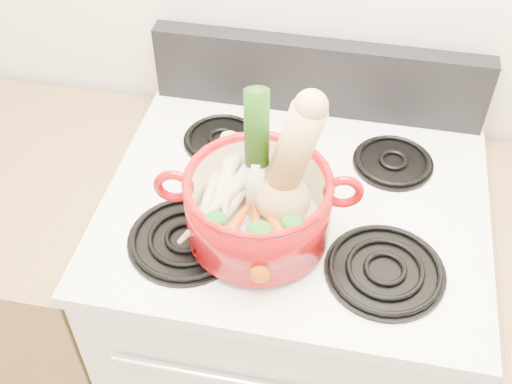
% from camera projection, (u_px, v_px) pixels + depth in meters
% --- Properties ---
extents(stove_body, '(0.76, 0.65, 0.92)m').
position_uv_depth(stove_body, '(288.00, 328.00, 1.67)').
color(stove_body, silver).
rests_on(stove_body, floor).
extents(cooktop, '(0.78, 0.67, 0.03)m').
position_uv_depth(cooktop, '(296.00, 202.00, 1.33)').
color(cooktop, white).
rests_on(cooktop, stove_body).
extents(control_backsplash, '(0.76, 0.05, 0.18)m').
position_uv_depth(control_backsplash, '(318.00, 77.00, 1.46)').
color(control_backsplash, black).
rests_on(control_backsplash, cooktop).
extents(burner_front_left, '(0.22, 0.22, 0.02)m').
position_uv_depth(burner_front_left, '(185.00, 238.00, 1.23)').
color(burner_front_left, black).
rests_on(burner_front_left, cooktop).
extents(burner_front_right, '(0.22, 0.22, 0.02)m').
position_uv_depth(burner_front_right, '(385.00, 270.00, 1.18)').
color(burner_front_right, black).
rests_on(burner_front_right, cooktop).
extents(burner_back_left, '(0.17, 0.17, 0.02)m').
position_uv_depth(burner_back_left, '(222.00, 138.00, 1.44)').
color(burner_back_left, black).
rests_on(burner_back_left, cooktop).
extents(burner_back_right, '(0.17, 0.17, 0.02)m').
position_uv_depth(burner_back_right, '(393.00, 161.00, 1.38)').
color(burner_back_right, black).
rests_on(burner_back_right, cooktop).
extents(dutch_oven, '(0.31, 0.31, 0.13)m').
position_uv_depth(dutch_oven, '(258.00, 206.00, 1.18)').
color(dutch_oven, '#95090C').
rests_on(dutch_oven, burner_front_left).
extents(pot_handle_left, '(0.08, 0.03, 0.08)m').
position_uv_depth(pot_handle_left, '(174.00, 186.00, 1.16)').
color(pot_handle_left, '#95090C').
rests_on(pot_handle_left, dutch_oven).
extents(pot_handle_right, '(0.08, 0.03, 0.08)m').
position_uv_depth(pot_handle_right, '(343.00, 192.00, 1.15)').
color(pot_handle_right, '#95090C').
rests_on(pot_handle_right, dutch_oven).
extents(squash, '(0.20, 0.16, 0.29)m').
position_uv_depth(squash, '(284.00, 163.00, 1.13)').
color(squash, tan).
rests_on(squash, dutch_oven).
extents(leek, '(0.06, 0.07, 0.29)m').
position_uv_depth(leek, '(256.00, 154.00, 1.13)').
color(leek, beige).
rests_on(leek, dutch_oven).
extents(ginger, '(0.09, 0.07, 0.04)m').
position_uv_depth(ginger, '(268.00, 190.00, 1.24)').
color(ginger, tan).
rests_on(ginger, dutch_oven).
extents(parsnip_0, '(0.15, 0.22, 0.06)m').
position_uv_depth(parsnip_0, '(219.00, 203.00, 1.21)').
color(parsnip_0, beige).
rests_on(parsnip_0, dutch_oven).
extents(parsnip_1, '(0.07, 0.23, 0.07)m').
position_uv_depth(parsnip_1, '(212.00, 188.00, 1.23)').
color(parsnip_1, beige).
rests_on(parsnip_1, dutch_oven).
extents(parsnip_2, '(0.10, 0.22, 0.07)m').
position_uv_depth(parsnip_2, '(246.00, 181.00, 1.23)').
color(parsnip_2, beige).
rests_on(parsnip_2, dutch_oven).
extents(parsnip_3, '(0.13, 0.19, 0.06)m').
position_uv_depth(parsnip_3, '(221.00, 200.00, 1.19)').
color(parsnip_3, beige).
rests_on(parsnip_3, dutch_oven).
extents(parsnip_4, '(0.06, 0.20, 0.06)m').
position_uv_depth(parsnip_4, '(224.00, 180.00, 1.22)').
color(parsnip_4, beige).
rests_on(parsnip_4, dutch_oven).
extents(parsnip_5, '(0.08, 0.22, 0.06)m').
position_uv_depth(parsnip_5, '(227.00, 178.00, 1.22)').
color(parsnip_5, beige).
rests_on(parsnip_5, dutch_oven).
extents(carrot_0, '(0.08, 0.18, 0.05)m').
position_uv_depth(carrot_0, '(257.00, 238.00, 1.16)').
color(carrot_0, '#D2660A').
rests_on(carrot_0, dutch_oven).
extents(carrot_1, '(0.07, 0.15, 0.04)m').
position_uv_depth(carrot_1, '(236.00, 225.00, 1.17)').
color(carrot_1, '#C95B0A').
rests_on(carrot_1, dutch_oven).
extents(carrot_2, '(0.12, 0.15, 0.04)m').
position_uv_depth(carrot_2, '(274.00, 223.00, 1.17)').
color(carrot_2, '#D55B0A').
rests_on(carrot_2, dutch_oven).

